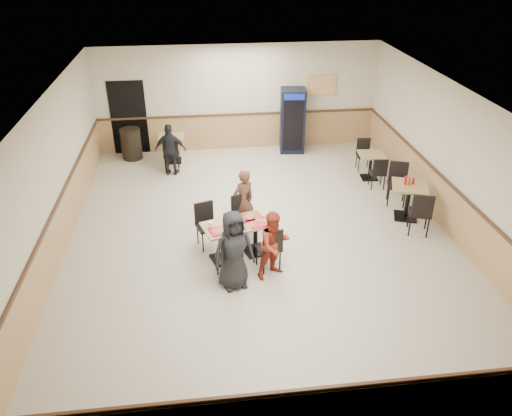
{
  "coord_description": "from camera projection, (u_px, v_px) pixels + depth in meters",
  "views": [
    {
      "loc": [
        -1.18,
        -8.85,
        5.63
      ],
      "look_at": [
        -0.16,
        -0.5,
        0.97
      ],
      "focal_mm": 35.0,
      "sensor_mm": 36.0,
      "label": 1
    }
  ],
  "objects": [
    {
      "name": "ground",
      "position": [
        261.0,
        236.0,
        10.54
      ],
      "size": [
        10.0,
        10.0,
        0.0
      ],
      "primitive_type": "plane",
      "color": "beige",
      "rests_on": "ground"
    },
    {
      "name": "room_shell",
      "position": [
        317.0,
        159.0,
        12.66
      ],
      "size": [
        10.0,
        10.0,
        10.0
      ],
      "color": "silver",
      "rests_on": "ground"
    },
    {
      "name": "main_table",
      "position": [
        239.0,
        234.0,
        9.67
      ],
      "size": [
        1.53,
        1.07,
        0.74
      ],
      "rotation": [
        0.0,
        0.0,
        0.3
      ],
      "color": "black",
      "rests_on": "ground"
    },
    {
      "name": "main_chairs",
      "position": [
        237.0,
        236.0,
        9.67
      ],
      "size": [
        1.65,
        1.91,
        0.94
      ],
      "rotation": [
        0.0,
        0.0,
        0.3
      ],
      "color": "black",
      "rests_on": "ground"
    },
    {
      "name": "diner_woman_left",
      "position": [
        234.0,
        250.0,
        8.72
      ],
      "size": [
        0.84,
        0.66,
        1.52
      ],
      "primitive_type": "imported",
      "rotation": [
        0.0,
        0.0,
        0.27
      ],
      "color": "black",
      "rests_on": "ground"
    },
    {
      "name": "diner_woman_right",
      "position": [
        274.0,
        245.0,
        9.04
      ],
      "size": [
        0.8,
        0.74,
        1.32
      ],
      "primitive_type": "imported",
      "rotation": [
        0.0,
        0.0,
        0.46
      ],
      "color": "maroon",
      "rests_on": "ground"
    },
    {
      "name": "diner_man_opposite",
      "position": [
        244.0,
        201.0,
        10.4
      ],
      "size": [
        0.62,
        0.56,
        1.42
      ],
      "primitive_type": "imported",
      "rotation": [
        0.0,
        0.0,
        3.67
      ],
      "color": "brown",
      "rests_on": "ground"
    },
    {
      "name": "lone_diner",
      "position": [
        171.0,
        150.0,
        12.91
      ],
      "size": [
        0.85,
        0.44,
        1.38
      ],
      "primitive_type": "imported",
      "rotation": [
        0.0,
        0.0,
        3.0
      ],
      "color": "black",
      "rests_on": "ground"
    },
    {
      "name": "tabletop_clutter",
      "position": [
        241.0,
        223.0,
        9.51
      ],
      "size": [
        1.24,
        0.87,
        0.12
      ],
      "rotation": [
        0.0,
        0.0,
        0.3
      ],
      "color": "red",
      "rests_on": "main_table"
    },
    {
      "name": "side_table_near",
      "position": [
        408.0,
        196.0,
        10.98
      ],
      "size": [
        0.95,
        0.95,
        0.8
      ],
      "rotation": [
        0.0,
        0.0,
        -0.33
      ],
      "color": "black",
      "rests_on": "ground"
    },
    {
      "name": "side_table_near_chair_south",
      "position": [
        420.0,
        211.0,
        10.43
      ],
      "size": [
        0.6,
        0.6,
        1.02
      ],
      "primitive_type": null,
      "rotation": [
        0.0,
        0.0,
        2.81
      ],
      "color": "black",
      "rests_on": "ground"
    },
    {
      "name": "side_table_near_chair_north",
      "position": [
        397.0,
        184.0,
        11.55
      ],
      "size": [
        0.6,
        0.6,
        1.02
      ],
      "primitive_type": null,
      "rotation": [
        0.0,
        0.0,
        -0.33
      ],
      "color": "black",
      "rests_on": "ground"
    },
    {
      "name": "side_table_far",
      "position": [
        371.0,
        162.0,
        12.8
      ],
      "size": [
        0.69,
        0.69,
        0.68
      ],
      "rotation": [
        0.0,
        0.0,
        -0.09
      ],
      "color": "black",
      "rests_on": "ground"
    },
    {
      "name": "side_table_far_chair_south",
      "position": [
        378.0,
        172.0,
        12.35
      ],
      "size": [
        0.43,
        0.43,
        0.86
      ],
      "primitive_type": null,
      "rotation": [
        0.0,
        0.0,
        3.05
      ],
      "color": "black",
      "rests_on": "ground"
    },
    {
      "name": "side_table_far_chair_north",
      "position": [
        364.0,
        155.0,
        13.28
      ],
      "size": [
        0.43,
        0.43,
        0.86
      ],
      "primitive_type": null,
      "rotation": [
        0.0,
        0.0,
        -0.09
      ],
      "color": "black",
      "rests_on": "ground"
    },
    {
      "name": "condiment_caddy",
      "position": [
        409.0,
        181.0,
        10.84
      ],
      "size": [
        0.23,
        0.06,
        0.2
      ],
      "color": "red",
      "rests_on": "side_table_near"
    },
    {
      "name": "back_table",
      "position": [
        172.0,
        145.0,
        13.74
      ],
      "size": [
        0.7,
        0.7,
        0.75
      ],
      "rotation": [
        0.0,
        0.0,
        0.0
      ],
      "color": "black",
      "rests_on": "ground"
    },
    {
      "name": "back_table_chair_lone",
      "position": [
        171.0,
        154.0,
        13.23
      ],
      "size": [
        0.44,
        0.44,
        0.95
      ],
      "primitive_type": null,
      "rotation": [
        0.0,
        0.0,
        3.14
      ],
      "color": "black",
      "rests_on": "ground"
    },
    {
      "name": "pepsi_cooler",
      "position": [
        292.0,
        121.0,
        14.24
      ],
      "size": [
        0.76,
        0.76,
        1.82
      ],
      "rotation": [
        0.0,
        0.0,
        -0.11
      ],
      "color": "black",
      "rests_on": "ground"
    },
    {
      "name": "trash_bin",
      "position": [
        131.0,
        144.0,
        13.95
      ],
      "size": [
        0.55,
        0.55,
        0.87
      ],
      "primitive_type": "cylinder",
      "color": "black",
      "rests_on": "ground"
    }
  ]
}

